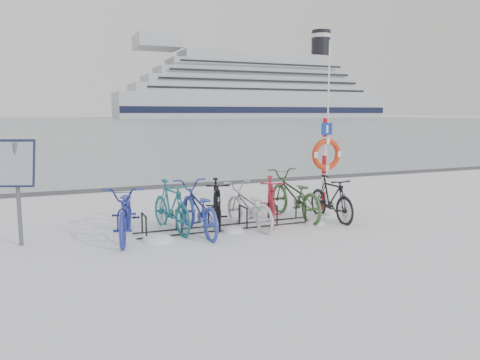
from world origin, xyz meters
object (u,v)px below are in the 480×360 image
object	(u,v)px
info_board	(16,170)
cruise_ferry	(254,93)
bike_rack	(228,220)
lifebuoy_station	(326,155)

from	to	relation	value
info_board	cruise_ferry	size ratio (longest dim) A/B	0.01
bike_rack	lifebuoy_station	world-z (taller)	lifebuoy_station
cruise_ferry	info_board	bearing A→B (deg)	-114.98
info_board	cruise_ferry	distance (m)	241.05
bike_rack	cruise_ferry	world-z (taller)	cruise_ferry
bike_rack	lifebuoy_station	xyz separation A→B (m)	(2.97, 0.82, 1.25)
info_board	lifebuoy_station	distance (m)	7.06
info_board	lifebuoy_station	bearing A→B (deg)	24.49
lifebuoy_station	cruise_ferry	xyz separation A→B (m)	(94.63, 217.62, 11.49)
bike_rack	info_board	xyz separation A→B (m)	(-4.06, 0.18, 1.25)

